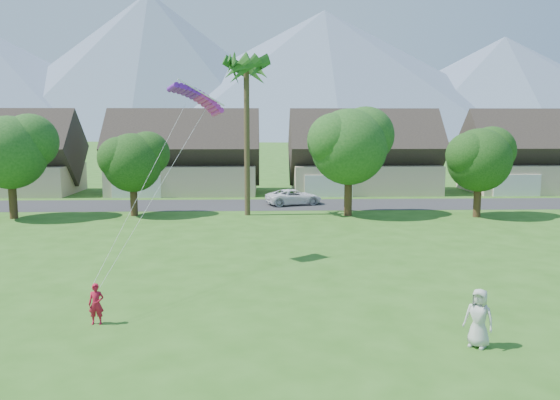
{
  "coord_description": "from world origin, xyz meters",
  "views": [
    {
      "loc": [
        -0.81,
        -14.66,
        7.26
      ],
      "look_at": [
        0.0,
        10.0,
        3.8
      ],
      "focal_mm": 35.0,
      "sensor_mm": 36.0,
      "label": 1
    }
  ],
  "objects_px": {
    "kite_flyer": "(96,304)",
    "parked_car": "(294,197)",
    "watcher": "(479,318)",
    "parafoil_kite": "(197,96)"
  },
  "relations": [
    {
      "from": "kite_flyer",
      "to": "parked_car",
      "type": "relative_size",
      "value": 0.3
    },
    {
      "from": "watcher",
      "to": "parked_car",
      "type": "xyz_separation_m",
      "value": [
        -4.2,
        31.81,
        -0.27
      ]
    },
    {
      "from": "watcher",
      "to": "parafoil_kite",
      "type": "xyz_separation_m",
      "value": [
        -10.4,
        11.97,
        7.71
      ]
    },
    {
      "from": "parafoil_kite",
      "to": "watcher",
      "type": "bearing_deg",
      "value": -74.75
    },
    {
      "from": "kite_flyer",
      "to": "parked_car",
      "type": "height_order",
      "value": "kite_flyer"
    },
    {
      "from": "watcher",
      "to": "parafoil_kite",
      "type": "relative_size",
      "value": 0.61
    },
    {
      "from": "watcher",
      "to": "parked_car",
      "type": "height_order",
      "value": "watcher"
    },
    {
      "from": "watcher",
      "to": "parked_car",
      "type": "bearing_deg",
      "value": 137.54
    },
    {
      "from": "kite_flyer",
      "to": "parked_car",
      "type": "distance_m",
      "value": 30.67
    },
    {
      "from": "watcher",
      "to": "parked_car",
      "type": "distance_m",
      "value": 32.09
    }
  ]
}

